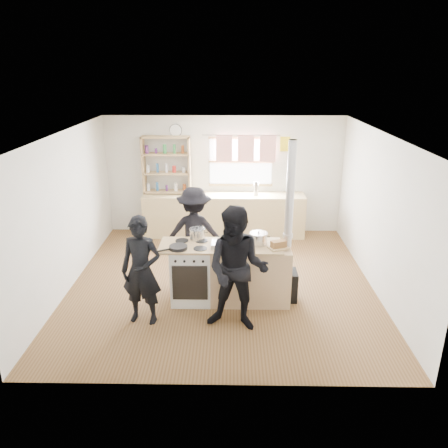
{
  "coord_description": "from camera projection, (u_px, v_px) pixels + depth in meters",
  "views": [
    {
      "loc": [
        0.15,
        -6.59,
        3.48
      ],
      "look_at": [
        0.04,
        -0.1,
        1.1
      ],
      "focal_mm": 35.0,
      "sensor_mm": 36.0,
      "label": 1
    }
  ],
  "objects": [
    {
      "name": "stockpot_counter",
      "position": [
        258.0,
        238.0,
        6.55
      ],
      "size": [
        0.27,
        0.27,
        0.2
      ],
      "color": "#B6B6B8",
      "rests_on": "cooking_island"
    },
    {
      "name": "ground",
      "position": [
        222.0,
        283.0,
        7.39
      ],
      "size": [
        5.0,
        5.0,
        0.01
      ],
      "primitive_type": "cube",
      "color": "brown",
      "rests_on": "ground"
    },
    {
      "name": "person_near_left",
      "position": [
        141.0,
        271.0,
        6.04
      ],
      "size": [
        0.63,
        0.46,
        1.58
      ],
      "primitive_type": "imported",
      "rotation": [
        0.0,
        0.0,
        -0.16
      ],
      "color": "black",
      "rests_on": "ground"
    },
    {
      "name": "skillet_greens",
      "position": [
        178.0,
        247.0,
        6.39
      ],
      "size": [
        0.37,
        0.37,
        0.05
      ],
      "color": "black",
      "rests_on": "cooking_island"
    },
    {
      "name": "thermos",
      "position": [
        256.0,
        189.0,
        9.1
      ],
      "size": [
        0.1,
        0.1,
        0.27
      ],
      "primitive_type": "cylinder",
      "color": "silver",
      "rests_on": "back_counter"
    },
    {
      "name": "person_near_right",
      "position": [
        237.0,
        270.0,
        5.86
      ],
      "size": [
        0.98,
        0.83,
        1.77
      ],
      "primitive_type": "imported",
      "rotation": [
        0.0,
        0.0,
        -0.21
      ],
      "color": "black",
      "rests_on": "ground"
    },
    {
      "name": "cooking_island",
      "position": [
        230.0,
        273.0,
        6.7
      ],
      "size": [
        1.97,
        0.64,
        0.93
      ],
      "color": "silver",
      "rests_on": "ground"
    },
    {
      "name": "bread_board",
      "position": [
        278.0,
        245.0,
        6.41
      ],
      "size": [
        0.34,
        0.29,
        0.12
      ],
      "color": "tan",
      "rests_on": "cooking_island"
    },
    {
      "name": "flue_heater",
      "position": [
        286.0,
        261.0,
        6.67
      ],
      "size": [
        0.35,
        0.35,
        2.5
      ],
      "color": "black",
      "rests_on": "ground"
    },
    {
      "name": "person_far",
      "position": [
        195.0,
        232.0,
        7.46
      ],
      "size": [
        1.04,
        0.63,
        1.57
      ],
      "primitive_type": "imported",
      "rotation": [
        0.0,
        0.0,
        3.09
      ],
      "color": "black",
      "rests_on": "ground"
    },
    {
      "name": "roast_tray",
      "position": [
        223.0,
        244.0,
        6.47
      ],
      "size": [
        0.36,
        0.27,
        0.07
      ],
      "color": "silver",
      "rests_on": "cooking_island"
    },
    {
      "name": "stockpot_stove",
      "position": [
        197.0,
        234.0,
        6.73
      ],
      "size": [
        0.25,
        0.25,
        0.2
      ],
      "color": "#B5B5B7",
      "rests_on": "cooking_island"
    },
    {
      "name": "back_counter",
      "position": [
        224.0,
        215.0,
        9.31
      ],
      "size": [
        3.4,
        0.55,
        0.9
      ],
      "primitive_type": "cube",
      "color": "tan",
      "rests_on": "ground"
    },
    {
      "name": "shelving_unit",
      "position": [
        166.0,
        165.0,
        9.08
      ],
      "size": [
        1.0,
        0.28,
        1.2
      ],
      "color": "tan",
      "rests_on": "back_counter"
    }
  ]
}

